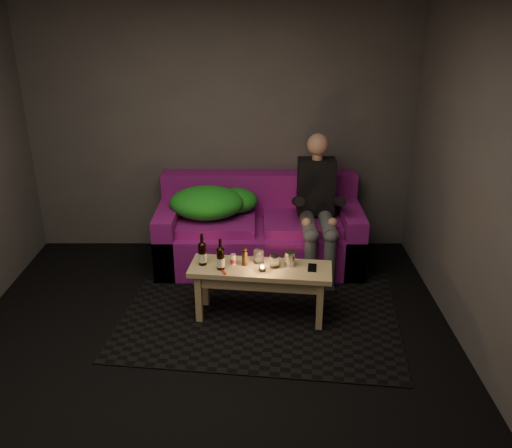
{
  "coord_description": "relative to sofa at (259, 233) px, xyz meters",
  "views": [
    {
      "loc": [
        0.37,
        -3.27,
        2.57
      ],
      "look_at": [
        0.36,
        1.41,
        0.59
      ],
      "focal_mm": 38.0,
      "sensor_mm": 36.0,
      "label": 1
    }
  ],
  "objects": [
    {
      "name": "salt_shaker",
      "position": [
        -0.22,
        -1.03,
        0.22
      ],
      "size": [
        0.05,
        0.05,
        0.09
      ],
      "primitive_type": "cylinder",
      "rotation": [
        0.0,
        0.0,
        -0.15
      ],
      "color": "silver",
      "rests_on": "coffee_table"
    },
    {
      "name": "tealight",
      "position": [
        0.02,
        -1.14,
        0.19
      ],
      "size": [
        0.06,
        0.06,
        0.05
      ],
      "color": "white",
      "rests_on": "coffee_table"
    },
    {
      "name": "floor",
      "position": [
        -0.4,
        -1.82,
        -0.32
      ],
      "size": [
        4.5,
        4.5,
        0.0
      ],
      "primitive_type": "plane",
      "color": "black",
      "rests_on": "ground"
    },
    {
      "name": "room",
      "position": [
        -0.4,
        -1.35,
        1.33
      ],
      "size": [
        4.5,
        4.5,
        4.5
      ],
      "color": "silver",
      "rests_on": "ground"
    },
    {
      "name": "beer_bottle_b",
      "position": [
        -0.32,
        -1.11,
        0.27
      ],
      "size": [
        0.07,
        0.07,
        0.27
      ],
      "color": "black",
      "rests_on": "coffee_table"
    },
    {
      "name": "tumbler_back",
      "position": [
        -0.01,
        -0.99,
        0.22
      ],
      "size": [
        0.1,
        0.1,
        0.11
      ],
      "primitive_type": "cylinder",
      "rotation": [
        0.0,
        0.0,
        0.16
      ],
      "color": "white",
      "rests_on": "coffee_table"
    },
    {
      "name": "coffee_table",
      "position": [
        0.0,
        -1.07,
        0.08
      ],
      "size": [
        1.22,
        0.51,
        0.48
      ],
      "rotation": [
        0.0,
        0.0,
        -0.12
      ],
      "color": "tan",
      "rests_on": "rug"
    },
    {
      "name": "rug",
      "position": [
        0.0,
        -1.02,
        -0.31
      ],
      "size": [
        2.55,
        1.98,
        0.01
      ],
      "primitive_type": "cube",
      "rotation": [
        0.0,
        0.0,
        -0.12
      ],
      "color": "black",
      "rests_on": "floor"
    },
    {
      "name": "red_lighter",
      "position": [
        -0.3,
        -1.18,
        0.17
      ],
      "size": [
        0.05,
        0.08,
        0.01
      ],
      "primitive_type": "cube",
      "rotation": [
        0.0,
        0.0,
        0.37
      ],
      "color": "#B91C0B",
      "rests_on": "coffee_table"
    },
    {
      "name": "smartphone",
      "position": [
        0.43,
        -1.1,
        0.17
      ],
      "size": [
        0.09,
        0.15,
        0.01
      ],
      "primitive_type": "cube",
      "rotation": [
        0.0,
        0.0,
        -0.13
      ],
      "color": "black",
      "rests_on": "coffee_table"
    },
    {
      "name": "person",
      "position": [
        0.56,
        -0.17,
        0.39
      ],
      "size": [
        0.37,
        0.84,
        1.36
      ],
      "color": "black",
      "rests_on": "sofa"
    },
    {
      "name": "tumbler_front",
      "position": [
        0.12,
        -1.07,
        0.22
      ],
      "size": [
        0.09,
        0.09,
        0.1
      ],
      "primitive_type": "cylinder",
      "rotation": [
        0.0,
        0.0,
        0.13
      ],
      "color": "white",
      "rests_on": "coffee_table"
    },
    {
      "name": "sofa",
      "position": [
        0.0,
        0.0,
        0.0
      ],
      "size": [
        2.03,
        0.91,
        0.87
      ],
      "color": "#791076",
      "rests_on": "floor"
    },
    {
      "name": "green_blanket",
      "position": [
        -0.48,
        -0.01,
        0.34
      ],
      "size": [
        0.89,
        0.61,
        0.3
      ],
      "color": "#198A23",
      "rests_on": "sofa"
    },
    {
      "name": "beer_bottle_a",
      "position": [
        -0.48,
        -1.03,
        0.27
      ],
      "size": [
        0.07,
        0.07,
        0.28
      ],
      "color": "black",
      "rests_on": "coffee_table"
    },
    {
      "name": "pepper_mill",
      "position": [
        -0.13,
        -1.04,
        0.23
      ],
      "size": [
        0.06,
        0.06,
        0.13
      ],
      "primitive_type": "cylinder",
      "rotation": [
        0.0,
        0.0,
        -0.38
      ],
      "color": "black",
      "rests_on": "coffee_table"
    },
    {
      "name": "steel_cup",
      "position": [
        0.25,
        -1.04,
        0.23
      ],
      "size": [
        0.11,
        0.11,
        0.13
      ],
      "primitive_type": "cylinder",
      "rotation": [
        0.0,
        0.0,
        -0.28
      ],
      "color": "#B3B6BA",
      "rests_on": "coffee_table"
    }
  ]
}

